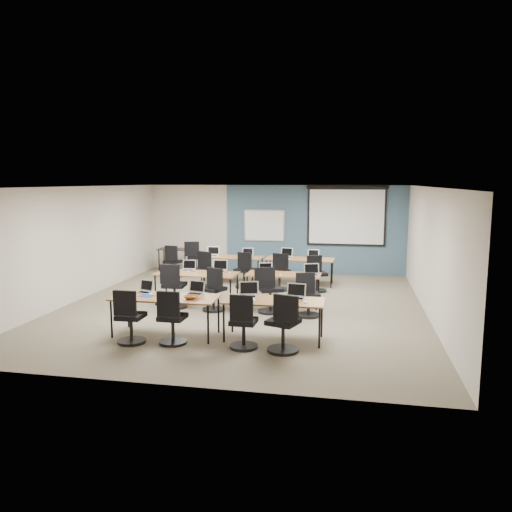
% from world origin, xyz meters
% --- Properties ---
extents(floor, '(8.00, 9.00, 0.02)m').
position_xyz_m(floor, '(0.00, 0.00, 0.00)').
color(floor, '#6B6354').
rests_on(floor, ground).
extents(ceiling, '(8.00, 9.00, 0.02)m').
position_xyz_m(ceiling, '(0.00, 0.00, 2.70)').
color(ceiling, white).
rests_on(ceiling, ground).
extents(wall_back, '(8.00, 0.04, 2.70)m').
position_xyz_m(wall_back, '(0.00, 4.50, 1.35)').
color(wall_back, beige).
rests_on(wall_back, ground).
extents(wall_front, '(8.00, 0.04, 2.70)m').
position_xyz_m(wall_front, '(0.00, -4.50, 1.35)').
color(wall_front, beige).
rests_on(wall_front, ground).
extents(wall_left, '(0.04, 9.00, 2.70)m').
position_xyz_m(wall_left, '(-4.00, 0.00, 1.35)').
color(wall_left, beige).
rests_on(wall_left, ground).
extents(wall_right, '(0.04, 9.00, 2.70)m').
position_xyz_m(wall_right, '(4.00, 0.00, 1.35)').
color(wall_right, beige).
rests_on(wall_right, ground).
extents(blue_accent_panel, '(5.50, 0.04, 2.70)m').
position_xyz_m(blue_accent_panel, '(1.25, 4.47, 1.35)').
color(blue_accent_panel, '#3D5977').
rests_on(blue_accent_panel, wall_back).
extents(whiteboard, '(1.28, 0.03, 0.98)m').
position_xyz_m(whiteboard, '(-0.30, 4.43, 1.45)').
color(whiteboard, '#ACACAC').
rests_on(whiteboard, wall_back).
extents(projector_screen, '(2.40, 0.10, 1.82)m').
position_xyz_m(projector_screen, '(2.20, 4.41, 1.89)').
color(projector_screen, black).
rests_on(projector_screen, wall_back).
extents(training_table_front_left, '(1.94, 0.81, 0.73)m').
position_xyz_m(training_table_front_left, '(-0.93, -2.34, 0.69)').
color(training_table_front_left, brown).
rests_on(training_table_front_left, floor).
extents(training_table_front_right, '(1.80, 0.75, 0.73)m').
position_xyz_m(training_table_front_right, '(1.06, -2.22, 0.68)').
color(training_table_front_right, olive).
rests_on(training_table_front_right, floor).
extents(training_table_mid_left, '(1.89, 0.79, 0.73)m').
position_xyz_m(training_table_mid_left, '(-1.10, 0.05, 0.69)').
color(training_table_mid_left, brown).
rests_on(training_table_mid_left, floor).
extents(training_table_mid_right, '(1.69, 0.70, 0.73)m').
position_xyz_m(training_table_mid_right, '(0.88, 0.31, 0.68)').
color(training_table_mid_right, brown).
rests_on(training_table_mid_right, floor).
extents(training_table_back_left, '(1.72, 0.72, 0.73)m').
position_xyz_m(training_table_back_left, '(-0.89, 2.62, 0.68)').
color(training_table_back_left, '#A87643').
rests_on(training_table_back_left, floor).
extents(training_table_back_right, '(1.86, 0.78, 0.73)m').
position_xyz_m(training_table_back_right, '(1.00, 2.67, 0.69)').
color(training_table_back_right, '#A7773D').
rests_on(training_table_back_right, floor).
extents(laptop_0, '(0.30, 0.26, 0.23)m').
position_xyz_m(laptop_0, '(-1.43, -2.10, 0.79)').
color(laptop_0, '#A8A7B2').
rests_on(laptop_0, training_table_front_left).
extents(mouse_0, '(0.07, 0.10, 0.03)m').
position_xyz_m(mouse_0, '(-1.25, -2.25, 0.74)').
color(mouse_0, white).
rests_on(mouse_0, training_table_front_left).
extents(task_chair_0, '(0.50, 0.50, 0.98)m').
position_xyz_m(task_chair_0, '(-1.37, -2.92, 0.40)').
color(task_chair_0, black).
rests_on(task_chair_0, floor).
extents(laptop_1, '(0.31, 0.27, 0.24)m').
position_xyz_m(laptop_1, '(-0.45, -2.03, 0.79)').
color(laptop_1, '#B7B7BC').
rests_on(laptop_1, training_table_front_left).
extents(mouse_1, '(0.07, 0.09, 0.03)m').
position_xyz_m(mouse_1, '(-0.38, -2.34, 0.74)').
color(mouse_1, white).
rests_on(mouse_1, training_table_front_left).
extents(task_chair_1, '(0.49, 0.49, 0.98)m').
position_xyz_m(task_chair_1, '(-0.64, -2.82, 0.40)').
color(task_chair_1, black).
rests_on(task_chair_1, floor).
extents(laptop_2, '(0.36, 0.30, 0.27)m').
position_xyz_m(laptop_2, '(0.55, -2.06, 0.80)').
color(laptop_2, silver).
rests_on(laptop_2, training_table_front_right).
extents(mouse_2, '(0.07, 0.10, 0.04)m').
position_xyz_m(mouse_2, '(0.68, -2.33, 0.74)').
color(mouse_2, white).
rests_on(mouse_2, training_table_front_right).
extents(task_chair_2, '(0.48, 0.48, 0.97)m').
position_xyz_m(task_chair_2, '(0.63, -2.81, 0.40)').
color(task_chair_2, black).
rests_on(task_chair_2, floor).
extents(laptop_3, '(0.35, 0.30, 0.26)m').
position_xyz_m(laptop_3, '(1.43, -2.03, 0.80)').
color(laptop_3, '#9E9EA9').
rests_on(laptop_3, training_table_front_right).
extents(mouse_3, '(0.09, 0.12, 0.04)m').
position_xyz_m(mouse_3, '(1.63, -2.32, 0.74)').
color(mouse_3, white).
rests_on(mouse_3, training_table_front_right).
extents(task_chair_3, '(0.55, 0.53, 1.01)m').
position_xyz_m(task_chair_3, '(1.33, -2.86, 0.42)').
color(task_chair_3, black).
rests_on(task_chair_3, floor).
extents(laptop_4, '(0.32, 0.27, 0.24)m').
position_xyz_m(laptop_4, '(-1.39, 0.32, 0.79)').
color(laptop_4, silver).
rests_on(laptop_4, training_table_mid_left).
extents(mouse_4, '(0.06, 0.10, 0.03)m').
position_xyz_m(mouse_4, '(-1.32, 0.12, 0.74)').
color(mouse_4, white).
rests_on(mouse_4, training_table_mid_left).
extents(task_chair_4, '(0.54, 0.54, 1.02)m').
position_xyz_m(task_chair_4, '(-1.49, -0.44, 0.42)').
color(task_chair_4, black).
rests_on(task_chair_4, floor).
extents(laptop_5, '(0.34, 0.29, 0.26)m').
position_xyz_m(laptop_5, '(-0.64, 0.35, 0.79)').
color(laptop_5, '#A8A8A8').
rests_on(laptop_5, training_table_mid_left).
extents(mouse_5, '(0.07, 0.10, 0.03)m').
position_xyz_m(mouse_5, '(-0.32, 0.09, 0.74)').
color(mouse_5, white).
rests_on(mouse_5, training_table_mid_left).
extents(task_chair_5, '(0.54, 0.50, 0.98)m').
position_xyz_m(task_chair_5, '(-0.53, -0.51, 0.41)').
color(task_chair_5, black).
rests_on(task_chair_5, floor).
extents(laptop_6, '(0.31, 0.26, 0.24)m').
position_xyz_m(laptop_6, '(0.45, 0.30, 0.79)').
color(laptop_6, silver).
rests_on(laptop_6, training_table_mid_right).
extents(mouse_6, '(0.08, 0.10, 0.03)m').
position_xyz_m(mouse_6, '(0.84, 0.12, 0.74)').
color(mouse_6, white).
rests_on(mouse_6, training_table_mid_right).
extents(task_chair_6, '(0.58, 0.55, 1.02)m').
position_xyz_m(task_chair_6, '(0.67, -0.43, 0.42)').
color(task_chair_6, black).
rests_on(task_chair_6, floor).
extents(laptop_7, '(0.35, 0.29, 0.26)m').
position_xyz_m(laptop_7, '(1.51, 0.25, 0.79)').
color(laptop_7, '#B1B1B1').
rests_on(laptop_7, training_table_mid_right).
extents(mouse_7, '(0.07, 0.10, 0.03)m').
position_xyz_m(mouse_7, '(1.60, 0.17, 0.74)').
color(mouse_7, white).
rests_on(mouse_7, training_table_mid_right).
extents(task_chair_7, '(0.50, 0.49, 0.97)m').
position_xyz_m(task_chair_7, '(1.52, -0.60, 0.40)').
color(task_chair_7, black).
rests_on(task_chair_7, floor).
extents(laptop_8, '(0.34, 0.29, 0.26)m').
position_xyz_m(laptop_8, '(-1.48, 2.69, 0.79)').
color(laptop_8, '#B9B9BE').
rests_on(laptop_8, training_table_back_left).
extents(mouse_8, '(0.06, 0.10, 0.03)m').
position_xyz_m(mouse_8, '(-1.28, 2.54, 0.74)').
color(mouse_8, white).
rests_on(mouse_8, training_table_back_left).
extents(task_chair_8, '(0.56, 0.52, 1.00)m').
position_xyz_m(task_chair_8, '(-1.44, 1.74, 0.41)').
color(task_chair_8, black).
rests_on(task_chair_8, floor).
extents(laptop_9, '(0.30, 0.26, 0.23)m').
position_xyz_m(laptop_9, '(-0.48, 2.75, 0.79)').
color(laptop_9, '#B5B5B6').
rests_on(laptop_9, training_table_back_left).
extents(mouse_9, '(0.07, 0.10, 0.03)m').
position_xyz_m(mouse_9, '(-0.37, 2.58, 0.74)').
color(mouse_9, white).
rests_on(mouse_9, training_table_back_left).
extents(task_chair_9, '(0.50, 0.49, 0.97)m').
position_xyz_m(task_chair_9, '(-0.40, 1.97, 0.40)').
color(task_chair_9, black).
rests_on(task_chair_9, floor).
extents(laptop_10, '(0.35, 0.30, 0.26)m').
position_xyz_m(laptop_10, '(0.62, 2.76, 0.80)').
color(laptop_10, '#B4B4B9').
rests_on(laptop_10, training_table_back_right).
extents(mouse_10, '(0.07, 0.11, 0.03)m').
position_xyz_m(mouse_10, '(0.73, 2.47, 0.74)').
color(mouse_10, white).
rests_on(mouse_10, training_table_back_right).
extents(task_chair_10, '(0.52, 0.52, 1.00)m').
position_xyz_m(task_chair_10, '(0.58, 1.81, 0.41)').
color(task_chair_10, black).
rests_on(task_chair_10, floor).
extents(laptop_11, '(0.31, 0.26, 0.24)m').
position_xyz_m(laptop_11, '(1.36, 2.76, 0.79)').
color(laptop_11, '#BDBDBD').
rests_on(laptop_11, training_table_back_right).
extents(mouse_11, '(0.06, 0.09, 0.03)m').
position_xyz_m(mouse_11, '(1.58, 2.50, 0.74)').
color(mouse_11, white).
rests_on(mouse_11, training_table_back_right).
extents(task_chair_11, '(0.51, 0.48, 0.97)m').
position_xyz_m(task_chair_11, '(1.53, 1.86, 0.40)').
color(task_chair_11, black).
rests_on(task_chair_11, floor).
extents(blue_mousepad, '(0.30, 0.27, 0.01)m').
position_xyz_m(blue_mousepad, '(-1.29, -2.35, 0.73)').
color(blue_mousepad, '#082F99').
rests_on(blue_mousepad, training_table_front_left).
extents(snack_bowl, '(0.31, 0.31, 0.07)m').
position_xyz_m(snack_bowl, '(-0.41, -2.42, 0.77)').
color(snack_bowl, brown).
rests_on(snack_bowl, training_table_front_left).
extents(snack_plate, '(0.21, 0.21, 0.01)m').
position_xyz_m(snack_plate, '(0.64, -2.30, 0.74)').
color(snack_plate, white).
rests_on(snack_plate, training_table_front_right).
extents(coffee_cup, '(0.09, 0.09, 0.07)m').
position_xyz_m(coffee_cup, '(0.65, -2.42, 0.78)').
color(coffee_cup, white).
rests_on(coffee_cup, snack_plate).
extents(utility_table, '(0.96, 0.53, 0.75)m').
position_xyz_m(utility_table, '(-3.02, 3.76, 0.66)').
color(utility_table, black).
rests_on(utility_table, floor).
extents(spare_chair_a, '(0.55, 0.55, 1.02)m').
position_xyz_m(spare_chair_a, '(-2.29, 3.58, 0.42)').
color(spare_chair_a, black).
rests_on(spare_chair_a, floor).
extents(spare_chair_b, '(0.49, 0.49, 0.97)m').
position_xyz_m(spare_chair_b, '(-2.77, 2.93, 0.40)').
color(spare_chair_b, black).
rests_on(spare_chair_b, floor).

